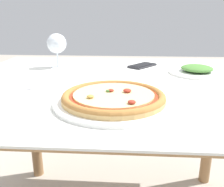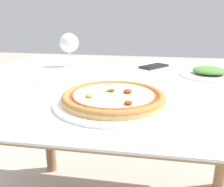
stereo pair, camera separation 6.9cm
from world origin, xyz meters
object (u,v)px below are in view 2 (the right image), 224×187
(wine_glass_far_left, at_px, (69,43))
(dining_table, at_px, (124,102))
(side_plate, at_px, (209,73))
(pizza_plate, at_px, (112,98))
(fork, at_px, (46,81))
(cell_phone, at_px, (154,66))

(wine_glass_far_left, bearing_deg, dining_table, -38.01)
(side_plate, bearing_deg, dining_table, -157.68)
(dining_table, distance_m, pizza_plate, 0.27)
(fork, distance_m, side_plate, 0.64)
(cell_phone, xyz_separation_m, side_plate, (0.22, -0.14, 0.01))
(pizza_plate, relative_size, cell_phone, 2.15)
(pizza_plate, height_order, wine_glass_far_left, wine_glass_far_left)
(pizza_plate, xyz_separation_m, wine_glass_far_left, (-0.29, 0.48, 0.09))
(pizza_plate, xyz_separation_m, cell_phone, (0.11, 0.52, -0.01))
(fork, bearing_deg, dining_table, 10.89)
(wine_glass_far_left, xyz_separation_m, side_plate, (0.62, -0.09, -0.10))
(fork, xyz_separation_m, wine_glass_far_left, (-0.00, 0.28, 0.11))
(fork, bearing_deg, wine_glass_far_left, 90.46)
(side_plate, bearing_deg, wine_glass_far_left, 171.46)
(dining_table, bearing_deg, fork, -169.11)
(fork, bearing_deg, side_plate, 17.14)
(dining_table, height_order, side_plate, side_plate)
(pizza_plate, bearing_deg, dining_table, 88.99)
(dining_table, xyz_separation_m, side_plate, (0.33, 0.13, 0.10))
(fork, xyz_separation_m, side_plate, (0.62, 0.19, 0.01))
(cell_phone, relative_size, side_plate, 0.70)
(fork, distance_m, wine_glass_far_left, 0.30)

